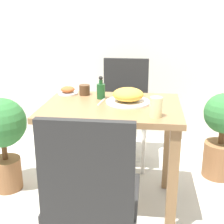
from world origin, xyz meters
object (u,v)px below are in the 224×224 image
at_px(sauce_bottle, 101,90).
at_px(potted_plant_right, 222,131).
at_px(chair_far, 125,105).
at_px(side_plate, 68,91).
at_px(potted_plant_left, 2,133).
at_px(food_plate, 128,96).
at_px(chair_near, 92,193).
at_px(drink_cup, 85,90).
at_px(juice_glass, 156,107).

distance_m(sauce_bottle, potted_plant_right, 1.07).
distance_m(chair_far, potted_plant_right, 0.84).
bearing_deg(sauce_bottle, side_plate, 160.19).
relative_size(side_plate, potted_plant_left, 0.20).
xyz_separation_m(chair_far, potted_plant_left, (-0.85, -0.62, -0.07)).
bearing_deg(food_plate, potted_plant_left, 176.45).
relative_size(chair_near, sauce_bottle, 5.80).
bearing_deg(chair_near, drink_cup, -76.65).
xyz_separation_m(side_plate, drink_cup, (0.13, -0.01, 0.01)).
bearing_deg(potted_plant_right, juice_glass, -127.39).
bearing_deg(chair_near, sauce_bottle, -84.22).
height_order(drink_cup, potted_plant_right, drink_cup).
xyz_separation_m(chair_far, side_plate, (-0.37, -0.50, 0.24)).
bearing_deg(side_plate, sauce_bottle, -19.81).
relative_size(food_plate, potted_plant_right, 0.41).
xyz_separation_m(potted_plant_left, potted_plant_right, (1.65, 0.40, -0.06)).
relative_size(chair_near, side_plate, 6.41).
bearing_deg(chair_far, sauce_bottle, -101.06).
xyz_separation_m(chair_near, potted_plant_right, (0.83, 1.20, -0.13)).
relative_size(drink_cup, juice_glass, 0.64).
bearing_deg(side_plate, potted_plant_left, -166.48).
height_order(chair_far, side_plate, chair_far).
xyz_separation_m(chair_far, drink_cup, (-0.25, -0.51, 0.25)).
height_order(chair_near, drink_cup, chair_near).
xyz_separation_m(side_plate, potted_plant_right, (1.17, 0.28, -0.37)).
height_order(chair_near, potted_plant_right, chair_near).
height_order(chair_near, potted_plant_left, chair_near).
height_order(chair_far, potted_plant_right, chair_far).
xyz_separation_m(chair_far, juice_glass, (0.25, -0.94, 0.27)).
bearing_deg(juice_glass, sauce_bottle, 136.68).
xyz_separation_m(side_plate, juice_glass, (0.62, -0.44, 0.03)).
bearing_deg(food_plate, juice_glass, -56.54).
distance_m(drink_cup, juice_glass, 0.66).
bearing_deg(drink_cup, chair_near, -76.65).
bearing_deg(drink_cup, food_plate, -26.65).
distance_m(juice_glass, potted_plant_right, 0.99).
relative_size(side_plate, sauce_bottle, 0.90).
bearing_deg(sauce_bottle, food_plate, -22.59).
xyz_separation_m(food_plate, drink_cup, (-0.32, 0.16, -0.01)).
height_order(sauce_bottle, potted_plant_right, sauce_bottle).
height_order(potted_plant_left, potted_plant_right, potted_plant_left).
bearing_deg(potted_plant_left, food_plate, -3.55).
height_order(drink_cup, juice_glass, juice_glass).
bearing_deg(chair_far, drink_cup, -115.81).
relative_size(chair_near, drink_cup, 12.26).
bearing_deg(potted_plant_left, chair_near, -44.41).
bearing_deg(food_plate, chair_far, 96.32).
distance_m(juice_glass, sauce_bottle, 0.50).
distance_m(chair_far, juice_glass, 1.01).
distance_m(drink_cup, sauce_bottle, 0.16).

